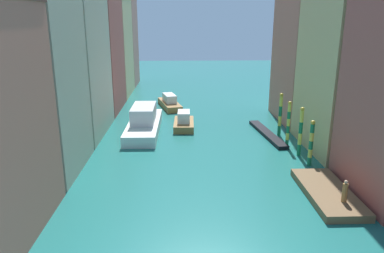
{
  "coord_description": "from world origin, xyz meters",
  "views": [
    {
      "loc": [
        -2.0,
        -14.28,
        12.25
      ],
      "look_at": [
        -0.8,
        22.55,
        1.5
      ],
      "focal_mm": 34.25,
      "sensor_mm": 36.0,
      "label": 1
    }
  ],
  "objects_px": {
    "person_on_dock": "(345,192)",
    "motorboat_0": "(170,103)",
    "waterfront_dock": "(327,193)",
    "mooring_pole_2": "(288,124)",
    "mooring_pole_3": "(280,114)",
    "motorboat_1": "(184,122)",
    "vaporetto_white": "(144,122)",
    "mooring_pole_0": "(311,143)",
    "mooring_pole_1": "(301,131)",
    "gondola_black": "(267,134)"
  },
  "relations": [
    {
      "from": "mooring_pole_3",
      "to": "motorboat_0",
      "type": "distance_m",
      "value": 18.62
    },
    {
      "from": "vaporetto_white",
      "to": "motorboat_1",
      "type": "height_order",
      "value": "vaporetto_white"
    },
    {
      "from": "mooring_pole_0",
      "to": "vaporetto_white",
      "type": "distance_m",
      "value": 18.77
    },
    {
      "from": "mooring_pole_0",
      "to": "mooring_pole_2",
      "type": "bearing_deg",
      "value": 96.67
    },
    {
      "from": "mooring_pole_0",
      "to": "vaporetto_white",
      "type": "bearing_deg",
      "value": 145.16
    },
    {
      "from": "gondola_black",
      "to": "motorboat_0",
      "type": "height_order",
      "value": "motorboat_0"
    },
    {
      "from": "motorboat_0",
      "to": "motorboat_1",
      "type": "bearing_deg",
      "value": -79.52
    },
    {
      "from": "person_on_dock",
      "to": "gondola_black",
      "type": "xyz_separation_m",
      "value": [
        -1.34,
        16.48,
        -1.08
      ]
    },
    {
      "from": "waterfront_dock",
      "to": "motorboat_0",
      "type": "xyz_separation_m",
      "value": [
        -12.11,
        28.28,
        0.43
      ]
    },
    {
      "from": "mooring_pole_1",
      "to": "gondola_black",
      "type": "height_order",
      "value": "mooring_pole_1"
    },
    {
      "from": "waterfront_dock",
      "to": "mooring_pole_3",
      "type": "height_order",
      "value": "mooring_pole_3"
    },
    {
      "from": "mooring_pole_0",
      "to": "motorboat_1",
      "type": "bearing_deg",
      "value": 132.22
    },
    {
      "from": "vaporetto_white",
      "to": "mooring_pole_2",
      "type": "bearing_deg",
      "value": -21.26
    },
    {
      "from": "mooring_pole_0",
      "to": "motorboat_1",
      "type": "xyz_separation_m",
      "value": [
        -10.84,
        11.95,
        -1.39
      ]
    },
    {
      "from": "mooring_pole_1",
      "to": "mooring_pole_3",
      "type": "height_order",
      "value": "mooring_pole_3"
    },
    {
      "from": "gondola_black",
      "to": "motorboat_0",
      "type": "bearing_deg",
      "value": 129.02
    },
    {
      "from": "mooring_pole_2",
      "to": "motorboat_0",
      "type": "height_order",
      "value": "mooring_pole_2"
    },
    {
      "from": "mooring_pole_2",
      "to": "mooring_pole_3",
      "type": "relative_size",
      "value": 0.99
    },
    {
      "from": "person_on_dock",
      "to": "motorboat_1",
      "type": "relative_size",
      "value": 0.3
    },
    {
      "from": "mooring_pole_2",
      "to": "mooring_pole_3",
      "type": "distance_m",
      "value": 3.75
    },
    {
      "from": "waterfront_dock",
      "to": "motorboat_1",
      "type": "distance_m",
      "value": 20.47
    },
    {
      "from": "motorboat_0",
      "to": "waterfront_dock",
      "type": "bearing_deg",
      "value": -66.81
    },
    {
      "from": "vaporetto_white",
      "to": "motorboat_1",
      "type": "distance_m",
      "value": 4.72
    },
    {
      "from": "person_on_dock",
      "to": "mooring_pole_1",
      "type": "height_order",
      "value": "mooring_pole_1"
    },
    {
      "from": "person_on_dock",
      "to": "vaporetto_white",
      "type": "relative_size",
      "value": 0.13
    },
    {
      "from": "mooring_pole_1",
      "to": "motorboat_1",
      "type": "height_order",
      "value": "mooring_pole_1"
    },
    {
      "from": "mooring_pole_0",
      "to": "gondola_black",
      "type": "distance_m",
      "value": 9.13
    },
    {
      "from": "waterfront_dock",
      "to": "gondola_black",
      "type": "relative_size",
      "value": 0.78
    },
    {
      "from": "mooring_pole_0",
      "to": "motorboat_0",
      "type": "height_order",
      "value": "mooring_pole_0"
    },
    {
      "from": "waterfront_dock",
      "to": "motorboat_1",
      "type": "height_order",
      "value": "motorboat_1"
    },
    {
      "from": "person_on_dock",
      "to": "motorboat_0",
      "type": "bearing_deg",
      "value": 112.42
    },
    {
      "from": "mooring_pole_1",
      "to": "motorboat_1",
      "type": "bearing_deg",
      "value": 138.43
    },
    {
      "from": "mooring_pole_2",
      "to": "vaporetto_white",
      "type": "relative_size",
      "value": 0.39
    },
    {
      "from": "mooring_pole_1",
      "to": "motorboat_0",
      "type": "distance_m",
      "value": 23.72
    },
    {
      "from": "mooring_pole_0",
      "to": "mooring_pole_1",
      "type": "height_order",
      "value": "mooring_pole_1"
    },
    {
      "from": "mooring_pole_3",
      "to": "vaporetto_white",
      "type": "height_order",
      "value": "mooring_pole_3"
    },
    {
      "from": "mooring_pole_2",
      "to": "motorboat_0",
      "type": "distance_m",
      "value": 21.43
    },
    {
      "from": "person_on_dock",
      "to": "vaporetto_white",
      "type": "xyz_separation_m",
      "value": [
        -15.04,
        18.42,
        -0.18
      ]
    },
    {
      "from": "person_on_dock",
      "to": "motorboat_1",
      "type": "distance_m",
      "value": 22.3
    },
    {
      "from": "person_on_dock",
      "to": "mooring_pole_2",
      "type": "xyz_separation_m",
      "value": [
        -0.24,
        12.66,
        1.12
      ]
    },
    {
      "from": "mooring_pole_2",
      "to": "motorboat_1",
      "type": "relative_size",
      "value": 0.89
    },
    {
      "from": "person_on_dock",
      "to": "mooring_pole_1",
      "type": "distance_m",
      "value": 10.24
    },
    {
      "from": "mooring_pole_3",
      "to": "motorboat_0",
      "type": "xyz_separation_m",
      "value": [
        -12.4,
        13.78,
        -1.73
      ]
    },
    {
      "from": "waterfront_dock",
      "to": "vaporetto_white",
      "type": "bearing_deg",
      "value": 131.68
    },
    {
      "from": "person_on_dock",
      "to": "motorboat_0",
      "type": "height_order",
      "value": "person_on_dock"
    },
    {
      "from": "mooring_pole_3",
      "to": "vaporetto_white",
      "type": "xyz_separation_m",
      "value": [
        -14.99,
        2.01,
        -1.34
      ]
    },
    {
      "from": "mooring_pole_0",
      "to": "mooring_pole_3",
      "type": "height_order",
      "value": "mooring_pole_3"
    },
    {
      "from": "mooring_pole_1",
      "to": "gondola_black",
      "type": "relative_size",
      "value": 0.48
    },
    {
      "from": "mooring_pole_2",
      "to": "motorboat_1",
      "type": "height_order",
      "value": "mooring_pole_2"
    },
    {
      "from": "mooring_pole_0",
      "to": "mooring_pole_3",
      "type": "distance_m",
      "value": 8.71
    }
  ]
}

